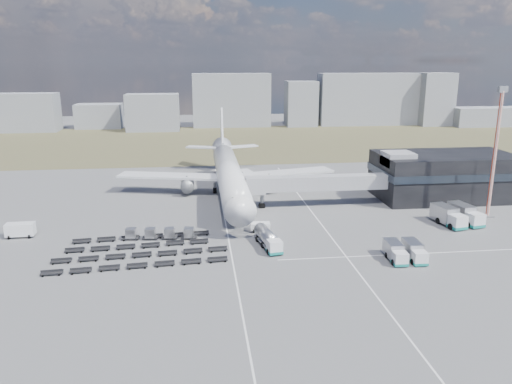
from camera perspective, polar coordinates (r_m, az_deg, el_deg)
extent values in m
plane|color=#565659|center=(85.09, -1.71, -5.88)|extent=(420.00, 420.00, 0.00)
cube|color=#4A432C|center=(191.82, -4.61, 5.73)|extent=(420.00, 90.00, 0.01)
cube|color=silver|center=(89.64, -3.27, -4.80)|extent=(0.25, 110.00, 0.01)
cube|color=silver|center=(92.36, 7.98, -4.33)|extent=(0.25, 110.00, 0.01)
cube|color=silver|center=(83.65, 16.25, -6.86)|extent=(40.00, 0.25, 0.01)
cube|color=black|center=(119.59, 20.75, 1.74)|extent=(30.00, 16.00, 10.00)
cube|color=#262D38|center=(119.35, 20.80, 2.30)|extent=(30.40, 16.40, 1.60)
cube|color=#939399|center=(111.88, 15.94, 3.64)|extent=(6.00, 6.00, 3.00)
cube|color=#939399|center=(105.86, 7.09, 1.05)|extent=(29.80, 3.00, 3.00)
cube|color=#939399|center=(103.05, -0.10, 0.79)|extent=(4.00, 3.60, 3.40)
cylinder|color=slate|center=(104.35, 0.68, -0.48)|extent=(0.70, 0.70, 5.10)
cylinder|color=black|center=(104.92, 0.68, -1.59)|extent=(1.40, 0.90, 1.40)
cylinder|color=silver|center=(112.30, -3.07, 2.04)|extent=(5.60, 48.00, 5.60)
cone|color=silver|center=(86.71, -1.94, -1.79)|extent=(5.60, 5.00, 5.60)
cone|color=silver|center=(139.56, -3.83, 4.88)|extent=(5.60, 8.00, 5.60)
cube|color=black|center=(88.40, -2.05, -0.92)|extent=(2.20, 2.00, 0.80)
cube|color=silver|center=(117.40, -9.57, 1.82)|extent=(25.59, 11.38, 0.50)
cube|color=silver|center=(118.89, 3.05, 2.17)|extent=(25.59, 11.38, 0.50)
cylinder|color=slate|center=(115.71, -7.85, 0.83)|extent=(3.00, 5.00, 3.00)
cylinder|color=slate|center=(116.81, 1.51, 1.10)|extent=(3.00, 5.00, 3.00)
cube|color=silver|center=(141.31, -6.11, 5.12)|extent=(9.49, 5.63, 0.35)
cube|color=silver|center=(141.84, -1.64, 5.23)|extent=(9.49, 5.63, 0.35)
cube|color=silver|center=(141.67, -3.93, 7.36)|extent=(0.50, 9.06, 11.45)
cylinder|color=slate|center=(93.14, -2.20, -3.22)|extent=(0.50, 0.50, 2.50)
cylinder|color=slate|center=(116.98, -4.74, 0.49)|extent=(0.60, 0.60, 2.50)
cylinder|color=slate|center=(117.35, -1.61, 0.59)|extent=(0.60, 0.60, 2.50)
cylinder|color=black|center=(93.38, -2.20, -3.66)|extent=(0.50, 1.20, 1.20)
cube|color=gray|center=(241.42, -24.92, 8.25)|extent=(27.93, 12.00, 16.44)
cube|color=gray|center=(242.20, -17.47, 8.29)|extent=(20.46, 12.00, 10.91)
cube|color=gray|center=(226.51, -11.71, 8.90)|extent=(22.83, 12.00, 16.01)
cube|color=gray|center=(237.00, -2.84, 10.45)|extent=(35.84, 12.00, 24.38)
cube|color=gray|center=(239.12, 5.16, 10.02)|extent=(14.22, 12.00, 20.83)
cube|color=gray|center=(249.36, 13.01, 10.30)|extent=(50.80, 12.00, 24.32)
cube|color=gray|center=(255.22, 19.77, 9.95)|extent=(15.40, 12.00, 24.58)
cube|color=gray|center=(262.66, 25.10, 7.80)|extent=(35.76, 12.00, 8.77)
cube|color=silver|center=(80.01, 2.14, -6.25)|extent=(2.52, 2.52, 2.09)
cube|color=#167F77|center=(80.30, 2.13, -6.79)|extent=(2.63, 2.63, 0.45)
cylinder|color=#A8A8AD|center=(83.82, 1.16, -4.95)|extent=(3.41, 7.09, 2.27)
cube|color=slate|center=(84.17, 1.16, -5.62)|extent=(3.32, 7.08, 0.32)
cylinder|color=black|center=(83.04, 1.44, -6.08)|extent=(2.50, 1.39, 1.00)
cube|color=silver|center=(90.74, 0.48, -4.01)|extent=(3.63, 2.18, 1.56)
cube|color=silver|center=(96.84, -25.33, -3.97)|extent=(4.86, 2.33, 2.52)
cube|color=silver|center=(124.77, -1.02, 1.68)|extent=(4.23, 7.02, 3.06)
cube|color=#167F77|center=(125.06, -1.02, 1.12)|extent=(4.36, 7.15, 0.49)
cube|color=silver|center=(78.85, 16.14, -7.30)|extent=(2.13, 2.04, 1.97)
cube|color=#167F77|center=(79.13, 16.10, -7.81)|extent=(2.22, 2.14, 0.40)
cube|color=#A8A8AD|center=(81.44, 15.40, -6.26)|extent=(2.30, 4.19, 2.32)
cube|color=silver|center=(79.95, 18.20, -7.15)|extent=(2.13, 2.04, 1.97)
cube|color=#167F77|center=(80.22, 18.15, -7.66)|extent=(2.22, 2.14, 0.40)
cube|color=#A8A8AD|center=(82.50, 17.39, -6.13)|extent=(2.30, 4.19, 2.32)
cube|color=silver|center=(98.55, 22.06, -3.17)|extent=(3.02, 2.93, 2.50)
cube|color=#167F77|center=(98.83, 22.00, -3.70)|extent=(3.15, 3.06, 0.51)
cube|color=#A8A8AD|center=(101.38, 20.69, -2.28)|extent=(3.61, 5.63, 2.96)
cube|color=silver|center=(100.97, 23.78, -2.93)|extent=(3.02, 2.93, 2.50)
cube|color=#167F77|center=(101.25, 23.72, -3.45)|extent=(3.15, 3.06, 0.51)
cube|color=#A8A8AD|center=(103.74, 22.40, -2.07)|extent=(3.61, 5.63, 2.96)
cube|color=black|center=(89.46, -14.07, -5.07)|extent=(2.85, 1.90, 0.19)
cube|color=#A8A8AD|center=(89.17, -14.10, -4.54)|extent=(1.81, 1.81, 1.56)
cube|color=black|center=(88.79, -11.96, -5.10)|extent=(2.85, 1.90, 0.19)
cube|color=#A8A8AD|center=(88.50, -11.99, -4.56)|extent=(1.81, 1.81, 1.56)
cube|color=black|center=(88.24, -9.83, -5.12)|extent=(2.85, 1.90, 0.19)
cube|color=#A8A8AD|center=(87.95, -9.85, -4.57)|extent=(1.81, 1.81, 1.56)
cube|color=black|center=(87.82, -7.67, -5.13)|extent=(2.85, 1.90, 0.19)
cube|color=#A8A8AD|center=(87.52, -7.69, -4.58)|extent=(1.81, 1.81, 1.56)
cube|color=black|center=(77.54, -13.41, -8.13)|extent=(28.25, 4.03, 0.73)
cube|color=black|center=(81.46, -13.35, -6.99)|extent=(28.25, 4.03, 0.73)
cube|color=black|center=(85.42, -13.30, -5.95)|extent=(24.23, 3.67, 0.73)
cube|color=black|center=(89.40, -13.25, -5.00)|extent=(24.23, 3.67, 0.73)
cylinder|color=#BE391E|center=(106.69, 25.61, 3.76)|extent=(0.69, 0.69, 24.56)
cube|color=slate|center=(105.33, 26.37, 10.48)|extent=(2.41, 1.41, 1.18)
cube|color=#565659|center=(109.36, 24.90, -2.49)|extent=(1.96, 1.96, 0.29)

